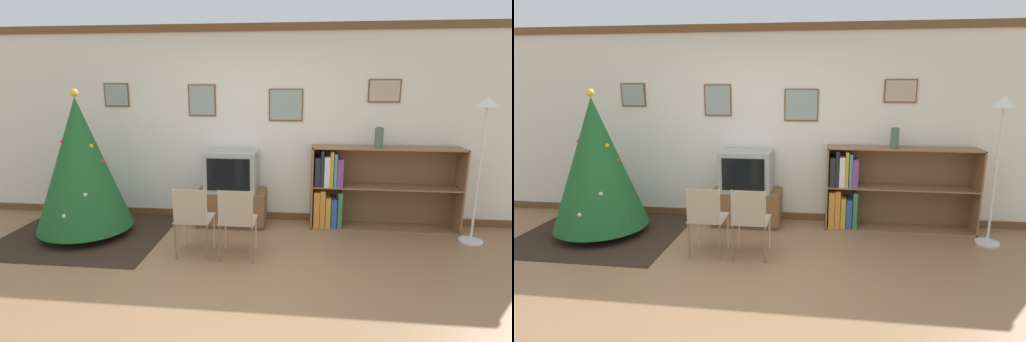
% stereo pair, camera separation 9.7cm
% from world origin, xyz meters
% --- Properties ---
extents(ground_plane, '(24.00, 24.00, 0.00)m').
position_xyz_m(ground_plane, '(0.00, 0.00, 0.00)').
color(ground_plane, '#936B47').
extents(wall_back, '(8.49, 0.11, 2.70)m').
position_xyz_m(wall_back, '(0.00, 2.17, 1.35)').
color(wall_back, silver).
rests_on(wall_back, ground_plane).
extents(area_rug, '(2.04, 1.83, 0.01)m').
position_xyz_m(area_rug, '(-2.01, 1.27, 0.00)').
color(area_rug, '#332319').
rests_on(area_rug, ground_plane).
extents(christmas_tree, '(1.17, 1.17, 1.86)m').
position_xyz_m(christmas_tree, '(-2.01, 1.27, 0.93)').
color(christmas_tree, maroon).
rests_on(christmas_tree, area_rug).
extents(tv_console, '(0.94, 0.49, 0.49)m').
position_xyz_m(tv_console, '(-0.19, 1.85, 0.24)').
color(tv_console, brown).
rests_on(tv_console, ground_plane).
extents(television, '(0.69, 0.48, 0.55)m').
position_xyz_m(television, '(-0.19, 1.85, 0.76)').
color(television, '#9E9E99').
rests_on(television, tv_console).
extents(folding_chair_left, '(0.40, 0.40, 0.82)m').
position_xyz_m(folding_chair_left, '(-0.44, 0.74, 0.47)').
color(folding_chair_left, tan).
rests_on(folding_chair_left, ground_plane).
extents(folding_chair_right, '(0.40, 0.40, 0.82)m').
position_xyz_m(folding_chair_right, '(0.06, 0.74, 0.47)').
color(folding_chair_right, tan).
rests_on(folding_chair_right, ground_plane).
extents(bookshelf, '(1.94, 0.36, 1.11)m').
position_xyz_m(bookshelf, '(1.50, 1.94, 0.53)').
color(bookshelf, olive).
rests_on(bookshelf, ground_plane).
extents(vase, '(0.11, 0.11, 0.26)m').
position_xyz_m(vase, '(1.74, 1.89, 1.24)').
color(vase, '#47664C').
rests_on(vase, bookshelf).
extents(standing_lamp, '(0.28, 0.28, 1.78)m').
position_xyz_m(standing_lamp, '(2.87, 1.54, 1.37)').
color(standing_lamp, silver).
rests_on(standing_lamp, ground_plane).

